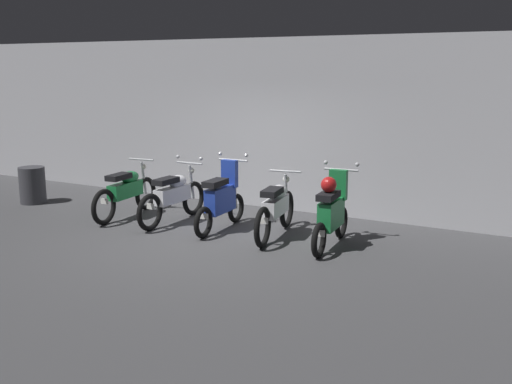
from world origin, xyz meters
TOP-DOWN VIEW (x-y plane):
  - ground_plane at (0.00, 0.00)m, footprint 80.00×80.00m
  - back_wall at (0.00, 2.74)m, footprint 16.00×0.30m
  - motorbike_slot_0 at (-2.05, 0.65)m, footprint 0.56×1.95m
  - motorbike_slot_1 at (-1.02, 0.73)m, footprint 0.59×1.95m
  - motorbike_slot_2 at (-0.00, 0.72)m, footprint 0.59×1.68m
  - motorbike_slot_3 at (1.02, 0.77)m, footprint 0.56×1.94m
  - motorbike_slot_4 at (2.05, 0.65)m, footprint 0.59×1.68m
  - trash_bin at (-4.53, 0.63)m, footprint 0.53×0.53m

SIDE VIEW (x-z plane):
  - ground_plane at x=0.00m, z-range 0.00..0.00m
  - trash_bin at x=-4.53m, z-range 0.00..0.75m
  - motorbike_slot_0 at x=-2.05m, z-range -0.03..1.01m
  - motorbike_slot_3 at x=1.02m, z-range -0.03..1.01m
  - motorbike_slot_1 at x=-1.02m, z-range -0.08..1.07m
  - motorbike_slot_2 at x=0.00m, z-range -0.12..1.17m
  - motorbike_slot_4 at x=2.05m, z-range -0.08..1.21m
  - back_wall at x=0.00m, z-range 0.00..3.32m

